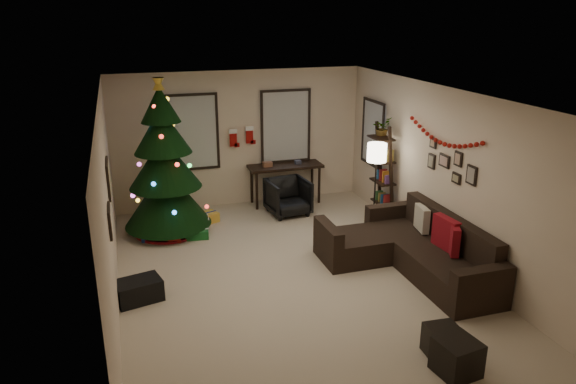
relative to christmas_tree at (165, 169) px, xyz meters
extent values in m
plane|color=#C6B296|center=(1.58, -2.40, -1.17)|extent=(7.00, 7.00, 0.00)
plane|color=white|center=(1.58, -2.40, 1.53)|extent=(7.00, 7.00, 0.00)
plane|color=beige|center=(1.58, 1.10, 0.18)|extent=(5.00, 0.00, 5.00)
plane|color=beige|center=(1.58, -5.90, 0.18)|extent=(5.00, 0.00, 5.00)
plane|color=beige|center=(-0.92, -2.40, 0.18)|extent=(0.00, 7.00, 7.00)
plane|color=beige|center=(4.08, -2.40, 0.18)|extent=(0.00, 7.00, 7.00)
cube|color=#728CB2|center=(0.63, 1.07, 0.38)|extent=(0.94, 0.02, 1.35)
cube|color=beige|center=(0.63, 1.07, 0.38)|extent=(0.94, 0.03, 1.35)
cube|color=#728CB2|center=(2.53, 1.07, 0.38)|extent=(0.94, 0.02, 1.35)
cube|color=beige|center=(2.53, 1.07, 0.38)|extent=(0.94, 0.03, 1.35)
cube|color=#728CB2|center=(4.05, 0.15, 0.33)|extent=(0.05, 0.27, 1.17)
cube|color=beige|center=(4.05, 0.15, 0.33)|extent=(0.05, 0.45, 1.17)
cylinder|color=black|center=(0.00, 0.00, -1.01)|extent=(0.11, 0.11, 0.34)
cone|color=black|center=(0.00, 0.00, -0.50)|extent=(1.52, 1.52, 1.07)
cone|color=black|center=(0.00, 0.00, 0.12)|extent=(1.26, 1.26, 0.90)
cone|color=black|center=(0.00, 0.00, 0.68)|extent=(0.99, 0.99, 0.78)
cone|color=black|center=(0.00, 0.00, 1.12)|extent=(0.67, 0.67, 0.62)
cylinder|color=maroon|center=(0.00, 0.00, -1.15)|extent=(1.23, 1.23, 0.04)
cube|color=maroon|center=(0.03, -0.50, -1.07)|extent=(0.22, 0.22, 0.20)
cube|color=gold|center=(0.78, 0.25, -1.08)|extent=(0.25, 0.30, 0.18)
cube|color=#14591E|center=(0.43, -0.45, -1.10)|extent=(0.40, 0.30, 0.15)
cube|color=navy|center=(-0.37, -0.30, -1.05)|extent=(0.30, 0.22, 0.25)
cube|color=silver|center=(0.53, -0.05, -1.06)|extent=(0.35, 0.28, 0.22)
cube|color=maroon|center=(-0.47, 0.15, -1.03)|extent=(0.26, 0.26, 0.28)
cube|color=gold|center=(0.23, -0.35, -1.02)|extent=(0.28, 0.25, 0.30)
cube|color=black|center=(3.61, -2.79, -0.97)|extent=(0.87, 2.33, 0.41)
cube|color=black|center=(3.95, -2.79, -0.54)|extent=(0.20, 2.33, 0.46)
cube|color=black|center=(3.61, -4.05, -0.85)|extent=(0.87, 0.20, 0.64)
cube|color=black|center=(3.61, -1.52, -0.85)|extent=(0.87, 0.20, 0.64)
cube|color=black|center=(2.76, -2.06, -0.97)|extent=(0.83, 0.87, 0.41)
cube|color=black|center=(2.26, -2.06, -0.85)|extent=(0.18, 0.87, 0.64)
cube|color=maroon|center=(3.79, -3.11, -0.53)|extent=(0.28, 0.43, 0.42)
cube|color=maroon|center=(3.79, -2.91, -0.53)|extent=(0.18, 0.51, 0.50)
cube|color=#C0B59C|center=(3.79, -2.23, -0.54)|extent=(0.18, 0.41, 0.40)
cube|color=black|center=(2.63, -4.72, -1.00)|extent=(0.40, 0.40, 0.36)
cube|color=black|center=(2.59, -5.05, -0.97)|extent=(0.48, 0.48, 0.40)
cube|color=black|center=(2.45, 0.82, -0.39)|extent=(1.50, 0.54, 0.05)
cylinder|color=black|center=(1.79, 0.61, -0.80)|extent=(0.05, 0.05, 0.75)
cylinder|color=black|center=(1.79, 1.04, -0.80)|extent=(0.05, 0.05, 0.75)
cylinder|color=black|center=(3.11, 0.61, -0.80)|extent=(0.05, 0.05, 0.75)
cylinder|color=black|center=(3.11, 1.04, -0.80)|extent=(0.05, 0.05, 0.75)
imported|color=black|center=(2.31, 0.17, -0.82)|extent=(0.76, 0.72, 0.71)
cube|color=black|center=(3.90, -0.94, -0.24)|extent=(0.05, 0.05, 1.87)
cube|color=black|center=(3.90, -0.44, -0.24)|extent=(0.05, 0.05, 1.87)
cube|color=black|center=(3.87, -0.69, -0.81)|extent=(0.30, 0.52, 0.03)
cube|color=black|center=(3.87, -0.69, -0.40)|extent=(0.30, 0.52, 0.03)
cube|color=black|center=(3.87, -0.69, 0.02)|extent=(0.30, 0.52, 0.03)
cube|color=black|center=(3.87, -0.69, 0.43)|extent=(0.30, 0.52, 0.03)
imported|color=#4C4C4C|center=(3.88, -0.51, 0.63)|extent=(0.58, 0.56, 0.49)
cylinder|color=black|center=(3.53, -1.05, -1.16)|extent=(0.28, 0.28, 0.03)
cylinder|color=black|center=(3.53, -1.05, -0.47)|extent=(0.03, 0.03, 1.35)
cylinder|color=white|center=(3.53, -1.05, 0.27)|extent=(0.34, 0.34, 0.32)
cube|color=black|center=(-0.90, -1.71, 0.41)|extent=(0.04, 0.60, 0.50)
cube|color=tan|center=(-0.90, -1.71, 0.41)|extent=(0.01, 0.54, 0.45)
cube|color=black|center=(-0.90, -2.89, 0.23)|extent=(0.04, 0.45, 0.35)
cube|color=beige|center=(-0.90, -2.89, 0.23)|extent=(0.01, 0.41, 0.31)
cube|color=black|center=(4.06, -3.00, 0.38)|extent=(0.03, 0.22, 0.28)
cube|color=black|center=(4.06, -2.65, 0.53)|extent=(0.03, 0.18, 0.22)
cube|color=black|center=(4.06, -2.65, 0.23)|extent=(0.03, 0.20, 0.16)
cube|color=black|center=(4.06, -2.30, 0.41)|extent=(0.03, 0.26, 0.20)
cube|color=black|center=(4.06, -1.95, 0.31)|extent=(0.03, 0.18, 0.24)
cube|color=black|center=(4.06, -1.95, 0.61)|extent=(0.03, 0.16, 0.16)
cube|color=#990F0C|center=(1.43, 1.02, 0.20)|extent=(0.14, 0.04, 0.30)
cube|color=white|center=(1.43, 1.02, 0.35)|extent=(0.16, 0.05, 0.08)
cube|color=#990F0C|center=(1.50, 1.02, 0.07)|extent=(0.10, 0.04, 0.08)
cube|color=#990F0C|center=(1.76, 1.02, 0.24)|extent=(0.14, 0.04, 0.30)
cube|color=white|center=(1.76, 1.02, 0.39)|extent=(0.16, 0.05, 0.08)
cube|color=#990F0C|center=(1.83, 1.02, 0.11)|extent=(0.10, 0.04, 0.08)
cube|color=black|center=(-0.64, -2.38, -1.02)|extent=(0.68, 0.53, 0.30)
camera|label=1|loc=(-0.67, -9.28, 2.62)|focal=33.79mm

